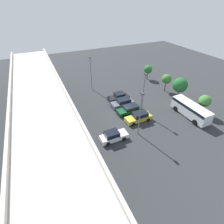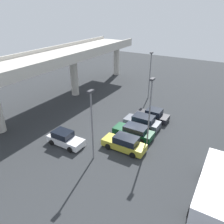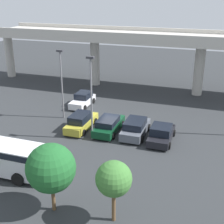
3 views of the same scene
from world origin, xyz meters
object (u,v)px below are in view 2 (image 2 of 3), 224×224
lamp_post_by_overpass (150,108)px  parked_car_4 (153,115)px  lamp_post_near_aisle (150,72)px  parked_car_3 (142,121)px  parked_car_0 (65,139)px  shuttle_bus (214,187)px  parked_car_1 (125,143)px  lamp_post_mid_lot (92,121)px  parked_car_2 (134,131)px

lamp_post_by_overpass → parked_car_4: bearing=15.8°
lamp_post_near_aisle → lamp_post_by_overpass: size_ratio=0.98×
lamp_post_by_overpass → parked_car_3: bearing=31.0°
parked_car_0 → shuttle_bus: 15.74m
parked_car_3 → lamp_post_near_aisle: 10.97m
parked_car_1 → parked_car_4: parked_car_1 is taller
parked_car_4 → lamp_post_by_overpass: (-6.26, -1.77, 3.95)m
parked_car_1 → lamp_post_near_aisle: 16.27m
parked_car_3 → lamp_post_by_overpass: (-3.64, -2.19, 3.88)m
shuttle_bus → lamp_post_by_overpass: size_ratio=0.98×
parked_car_1 → parked_car_3: 5.64m
parked_car_1 → lamp_post_by_overpass: lamp_post_by_overpass is taller
parked_car_0 → parked_car_1: bearing=22.6°
parked_car_1 → lamp_post_mid_lot: size_ratio=0.65×
parked_car_0 → lamp_post_mid_lot: 5.67m
parked_car_2 → parked_car_4: (5.36, -0.34, -0.01)m
lamp_post_mid_lot → shuttle_bus: bearing=-88.3°
shuttle_bus → lamp_post_near_aisle: size_ratio=1.01×
parked_car_0 → lamp_post_by_overpass: lamp_post_by_overpass is taller
parked_car_0 → parked_car_2: bearing=42.3°
parked_car_2 → lamp_post_mid_lot: size_ratio=0.64×
parked_car_4 → lamp_post_near_aisle: size_ratio=0.58×
parked_car_3 → lamp_post_near_aisle: lamp_post_near_aisle is taller
parked_car_0 → shuttle_bus: size_ratio=0.56×
lamp_post_mid_lot → parked_car_0: bearing=84.3°
parked_car_0 → shuttle_bus: shuttle_bus is taller
parked_car_0 → lamp_post_near_aisle: (18.05, -2.80, 3.82)m
lamp_post_mid_lot → parked_car_2: bearing=-16.8°
parked_car_0 → parked_car_2: parked_car_0 is taller
parked_car_1 → lamp_post_by_overpass: 4.74m
parked_car_1 → lamp_post_near_aisle: bearing=-77.2°
lamp_post_mid_lot → lamp_post_by_overpass: size_ratio=0.95×
parked_car_4 → shuttle_bus: 14.41m
parked_car_1 → parked_car_3: parked_car_1 is taller
parked_car_2 → lamp_post_by_overpass: size_ratio=0.61×
parked_car_0 → lamp_post_near_aisle: bearing=81.2°
parked_car_2 → shuttle_bus: shuttle_bus is taller
parked_car_4 → shuttle_bus: bearing=130.4°
parked_car_3 → lamp_post_near_aisle: (9.80, 3.18, 3.79)m
parked_car_0 → lamp_post_by_overpass: 10.16m
parked_car_0 → parked_car_3: (8.25, -5.98, 0.03)m
lamp_post_by_overpass → shuttle_bus: bearing=-121.8°
parked_car_3 → shuttle_bus: (-8.34, -9.75, 0.72)m
parked_car_3 → lamp_post_by_overpass: size_ratio=0.58×
parked_car_4 → lamp_post_mid_lot: 12.10m
parked_car_1 → shuttle_bus: 9.83m
parked_car_2 → lamp_post_by_overpass: (-0.90, -2.11, 3.94)m
parked_car_1 → parked_car_2: parked_car_1 is taller
parked_car_4 → shuttle_bus: (-10.96, -9.33, 0.78)m
parked_car_3 → lamp_post_near_aisle: bearing=-72.0°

